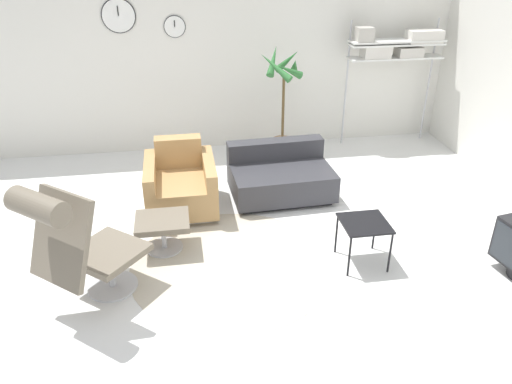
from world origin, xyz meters
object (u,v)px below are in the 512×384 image
object	(u,v)px
couch_low	(280,177)
potted_plant	(282,111)
shelf_unit	(396,46)
side_table	(364,227)
lounge_chair	(74,238)
armchair_red	(181,186)
ottoman	(163,226)

from	to	relation	value
couch_low	potted_plant	world-z (taller)	potted_plant
potted_plant	shelf_unit	distance (m)	1.81
shelf_unit	side_table	bearing A→B (deg)	-116.03
lounge_chair	shelf_unit	bearing A→B (deg)	78.22
potted_plant	couch_low	bearing A→B (deg)	-102.72
armchair_red	shelf_unit	bearing A→B (deg)	-154.42
armchair_red	couch_low	world-z (taller)	armchair_red
lounge_chair	side_table	world-z (taller)	lounge_chair
ottoman	couch_low	xyz separation A→B (m)	(1.37, 0.95, -0.03)
lounge_chair	couch_low	distance (m)	2.68
shelf_unit	potted_plant	bearing A→B (deg)	-168.36
armchair_red	side_table	xyz separation A→B (m)	(1.66, -1.34, 0.12)
couch_low	side_table	world-z (taller)	couch_low
ottoman	lounge_chair	bearing A→B (deg)	-130.06
lounge_chair	ottoman	bearing A→B (deg)	90.00
ottoman	shelf_unit	bearing A→B (deg)	35.19
armchair_red	potted_plant	world-z (taller)	potted_plant
armchair_red	ottoman	bearing A→B (deg)	75.91
potted_plant	shelf_unit	bearing A→B (deg)	11.64
ottoman	side_table	size ratio (longest dim) A/B	1.19
ottoman	side_table	distance (m)	1.93
couch_low	lounge_chair	bearing A→B (deg)	37.80
couch_low	shelf_unit	bearing A→B (deg)	-147.17
couch_low	ottoman	bearing A→B (deg)	32.11
couch_low	armchair_red	bearing A→B (deg)	4.12
ottoman	armchair_red	size ratio (longest dim) A/B	0.59
lounge_chair	shelf_unit	distance (m)	4.98
lounge_chair	side_table	distance (m)	2.53
armchair_red	shelf_unit	distance (m)	3.55
ottoman	potted_plant	distance (m)	2.55
lounge_chair	potted_plant	world-z (taller)	potted_plant
lounge_chair	shelf_unit	size ratio (longest dim) A/B	0.67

